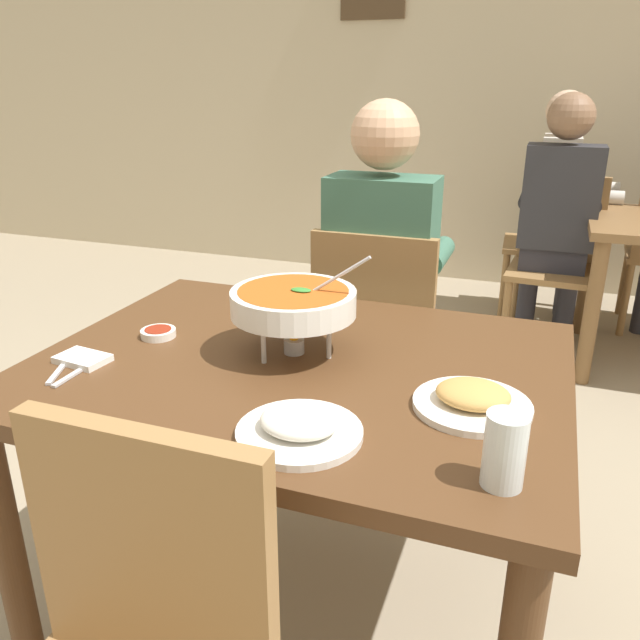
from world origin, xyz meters
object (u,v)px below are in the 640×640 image
Objects in this scene: appetizer_plate at (473,400)px; curry_bowl at (293,303)px; drink_glass at (504,454)px; chair_diner_main at (378,336)px; dining_table_main at (299,399)px; patron_bg_left at (558,211)px; diner_main at (383,269)px; sauce_dish at (158,333)px; rice_plate at (299,427)px; chair_bg_left at (557,254)px; chair_bg_middle at (560,234)px; patron_bg_middle at (563,195)px.

curry_bowl is at bearing 162.90° from appetizer_plate.
chair_diner_main is at bearing 114.22° from drink_glass.
patron_bg_left is (0.56, 2.11, 0.11)m from dining_table_main.
diner_main reaches higher than sauce_dish.
dining_table_main is 0.45m from appetizer_plate.
rice_plate is 0.27× the size of chair_bg_left.
diner_main is at bearing 113.60° from drink_glass.
drink_glass is (0.50, -0.34, 0.16)m from dining_table_main.
dining_table_main is 2.25m from chair_bg_left.
appetizer_plate is 2.67× the size of sauce_dish.
curry_bowl is 0.37× the size of chair_bg_middle.
patron_bg_left reaches higher than appetizer_plate.
patron_bg_left reaches higher than curry_bowl.
sauce_dish is 0.96m from drink_glass.
appetizer_plate is (0.29, 0.22, 0.00)m from rice_plate.
curry_bowl is at bearing 124.13° from dining_table_main.
drink_glass is at bearing -91.93° from chair_bg_middle.
patron_bg_middle reaches higher than dining_table_main.
diner_main reaches higher than curry_bowl.
curry_bowl reaches higher than chair_bg_left.
diner_main reaches higher than chair_bg_middle.
drink_glass is at bearing -4.17° from rice_plate.
sauce_dish is (-0.40, 0.02, 0.11)m from dining_table_main.
drink_glass is 2.45m from patron_bg_left.
appetizer_plate is at bearing -93.50° from patron_bg_middle.
chair_bg_left is 0.69× the size of patron_bg_left.
patron_bg_middle is at bearing 76.61° from curry_bowl.
chair_diner_main is at bearing 96.75° from rice_plate.
curry_bowl is 0.48m from appetizer_plate.
patron_bg_middle is (-0.00, 0.43, 0.24)m from chair_bg_left.
diner_main is 0.98m from appetizer_plate.
sauce_dish is at bearing -176.17° from curry_bowl.
patron_bg_left is at bearing 67.36° from chair_diner_main.
chair_bg_middle is (0.18, 2.75, -0.25)m from appetizer_plate.
chair_diner_main is 1.95m from patron_bg_middle.
dining_table_main is at bearing -104.93° from patron_bg_left.
drink_glass is (0.08, -0.25, 0.04)m from appetizer_plate.
chair_diner_main is 0.69× the size of patron_bg_left.
patron_bg_left is at bearing 74.08° from curry_bowl.
rice_plate is 2.96m from patron_bg_middle.
patron_bg_left is at bearing -93.63° from chair_bg_middle.
dining_table_main is 9.50× the size of drink_glass.
diner_main is 1.00× the size of patron_bg_left.
patron_bg_left reaches higher than drink_glass.
chair_diner_main is at bearing 61.93° from sauce_dish.
appetizer_plate is at bearing -13.00° from dining_table_main.
patron_bg_left is 0.49m from patron_bg_middle.
chair_bg_left is 0.69× the size of patron_bg_middle.
curry_bowl reaches higher than chair_bg_middle.
diner_main is (0.00, 0.79, 0.11)m from dining_table_main.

